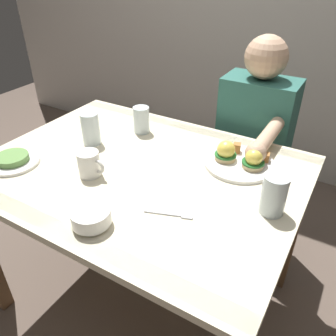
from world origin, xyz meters
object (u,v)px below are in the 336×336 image
at_px(dining_table, 140,190).
at_px(diner_person, 253,140).
at_px(eggs_benedict_plate, 239,159).
at_px(water_glass_far, 273,197).
at_px(water_glass_near, 91,131).
at_px(water_glass_extra, 141,122).
at_px(fruit_bowl, 91,217).
at_px(fork, 172,214).
at_px(side_plate, 13,160).
at_px(coffee_mug, 89,163).

height_order(dining_table, diner_person, diner_person).
height_order(eggs_benedict_plate, water_glass_far, water_glass_far).
distance_m(water_glass_near, water_glass_extra, 0.23).
distance_m(eggs_benedict_plate, water_glass_near, 0.62).
xyz_separation_m(dining_table, fruit_bowl, (0.06, -0.34, 0.14)).
distance_m(eggs_benedict_plate, water_glass_far, 0.28).
relative_size(fork, side_plate, 0.76).
height_order(eggs_benedict_plate, fruit_bowl, eggs_benedict_plate).
height_order(dining_table, water_glass_extra, water_glass_extra).
relative_size(eggs_benedict_plate, fork, 1.77).
distance_m(fruit_bowl, fork, 0.25).
distance_m(water_glass_far, diner_person, 0.67).
height_order(fork, water_glass_far, water_glass_far).
distance_m(eggs_benedict_plate, coffee_mug, 0.56).
height_order(coffee_mug, water_glass_far, water_glass_far).
height_order(eggs_benedict_plate, water_glass_near, water_glass_near).
bearing_deg(diner_person, coffee_mug, -117.43).
height_order(water_glass_near, side_plate, water_glass_near).
relative_size(water_glass_near, water_glass_far, 1.03).
xyz_separation_m(eggs_benedict_plate, water_glass_far, (0.19, -0.21, 0.03)).
xyz_separation_m(water_glass_far, diner_person, (-0.25, 0.60, -0.15)).
bearing_deg(water_glass_far, water_glass_near, 175.79).
bearing_deg(fork, water_glass_near, 156.33).
distance_m(coffee_mug, diner_person, 0.84).
relative_size(fork, diner_person, 0.13).
bearing_deg(coffee_mug, fork, -6.45).
distance_m(eggs_benedict_plate, fruit_bowl, 0.61).
height_order(dining_table, water_glass_far, water_glass_far).
bearing_deg(eggs_benedict_plate, water_glass_far, -48.73).
bearing_deg(side_plate, water_glass_far, 13.34).
bearing_deg(coffee_mug, water_glass_extra, 95.51).
distance_m(dining_table, fork, 0.32).
relative_size(water_glass_extra, diner_person, 0.10).
height_order(dining_table, coffee_mug, coffee_mug).
bearing_deg(water_glass_far, fork, -146.51).
relative_size(side_plate, diner_person, 0.18).
bearing_deg(dining_table, coffee_mug, -133.10).
relative_size(coffee_mug, diner_person, 0.10).
distance_m(fruit_bowl, water_glass_extra, 0.63).
xyz_separation_m(fork, water_glass_near, (-0.53, 0.23, 0.06)).
height_order(coffee_mug, side_plate, coffee_mug).
bearing_deg(water_glass_far, water_glass_extra, 159.01).
relative_size(dining_table, eggs_benedict_plate, 4.44).
bearing_deg(diner_person, side_plate, -130.05).
distance_m(fork, water_glass_far, 0.32).
xyz_separation_m(dining_table, water_glass_far, (0.51, -0.00, 0.16)).
bearing_deg(fruit_bowl, coffee_mug, 132.15).
xyz_separation_m(eggs_benedict_plate, side_plate, (-0.76, -0.44, -0.01)).
distance_m(dining_table, diner_person, 0.65).
relative_size(fruit_bowl, diner_person, 0.11).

